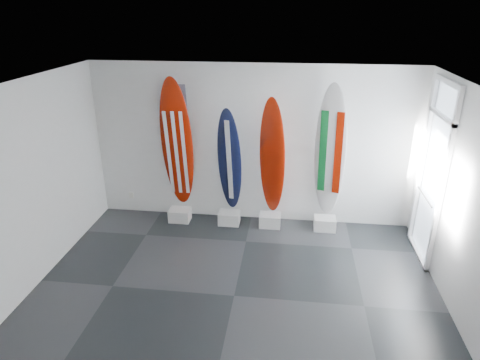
# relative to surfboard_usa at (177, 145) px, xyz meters

# --- Properties ---
(floor) EXTENTS (6.00, 6.00, 0.00)m
(floor) POSITION_rel_surfboard_usa_xyz_m (1.37, -2.28, -1.53)
(floor) COLOR black
(floor) RESTS_ON ground
(ceiling) EXTENTS (6.00, 6.00, 0.00)m
(ceiling) POSITION_rel_surfboard_usa_xyz_m (1.37, -2.28, 1.47)
(ceiling) COLOR white
(ceiling) RESTS_ON wall_back
(wall_back) EXTENTS (6.00, 0.00, 6.00)m
(wall_back) POSITION_rel_surfboard_usa_xyz_m (1.37, 0.22, -0.03)
(wall_back) COLOR white
(wall_back) RESTS_ON ground
(wall_front) EXTENTS (6.00, 0.00, 6.00)m
(wall_front) POSITION_rel_surfboard_usa_xyz_m (1.37, -4.78, -0.03)
(wall_front) COLOR white
(wall_front) RESTS_ON ground
(wall_left) EXTENTS (0.00, 5.00, 5.00)m
(wall_left) POSITION_rel_surfboard_usa_xyz_m (-1.63, -2.28, -0.03)
(wall_left) COLOR white
(wall_left) RESTS_ON ground
(wall_right) EXTENTS (0.00, 5.00, 5.00)m
(wall_right) POSITION_rel_surfboard_usa_xyz_m (4.37, -2.28, -0.03)
(wall_right) COLOR white
(wall_right) RESTS_ON ground
(display_block_usa) EXTENTS (0.40, 0.30, 0.24)m
(display_block_usa) POSITION_rel_surfboard_usa_xyz_m (0.00, -0.10, -1.41)
(display_block_usa) COLOR silver
(display_block_usa) RESTS_ON floor
(surfboard_usa) EXTENTS (0.60, 0.55, 2.59)m
(surfboard_usa) POSITION_rel_surfboard_usa_xyz_m (0.00, 0.00, 0.00)
(surfboard_usa) COLOR maroon
(surfboard_usa) RESTS_ON display_block_usa
(display_block_navy) EXTENTS (0.40, 0.30, 0.24)m
(display_block_navy) POSITION_rel_surfboard_usa_xyz_m (0.98, -0.10, -1.41)
(display_block_navy) COLOR silver
(display_block_navy) RESTS_ON floor
(surfboard_navy) EXTENTS (0.53, 0.43, 2.04)m
(surfboard_navy) POSITION_rel_surfboard_usa_xyz_m (0.98, 0.00, -0.27)
(surfboard_navy) COLOR black
(surfboard_navy) RESTS_ON display_block_navy
(display_block_swiss) EXTENTS (0.40, 0.30, 0.24)m
(display_block_swiss) POSITION_rel_surfboard_usa_xyz_m (1.76, -0.10, -1.41)
(display_block_swiss) COLOR silver
(display_block_swiss) RESTS_ON floor
(surfboard_swiss) EXTENTS (0.56, 0.42, 2.24)m
(surfboard_swiss) POSITION_rel_surfboard_usa_xyz_m (1.76, 0.00, -0.17)
(surfboard_swiss) COLOR maroon
(surfboard_swiss) RESTS_ON display_block_swiss
(display_block_italy) EXTENTS (0.40, 0.30, 0.24)m
(display_block_italy) POSITION_rel_surfboard_usa_xyz_m (2.79, -0.10, -1.41)
(display_block_italy) COLOR silver
(display_block_italy) RESTS_ON floor
(surfboard_italy) EXTENTS (0.62, 0.42, 2.51)m
(surfboard_italy) POSITION_rel_surfboard_usa_xyz_m (2.79, 0.00, -0.03)
(surfboard_italy) COLOR silver
(surfboard_italy) RESTS_ON display_block_italy
(wall_outlet) EXTENTS (0.09, 0.02, 0.13)m
(wall_outlet) POSITION_rel_surfboard_usa_xyz_m (-1.08, 0.20, -1.18)
(wall_outlet) COLOR silver
(wall_outlet) RESTS_ON wall_back
(glass_door) EXTENTS (0.12, 1.16, 2.85)m
(glass_door) POSITION_rel_surfboard_usa_xyz_m (4.34, -0.73, -0.10)
(glass_door) COLOR white
(glass_door) RESTS_ON floor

